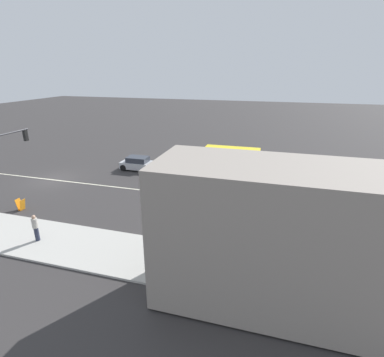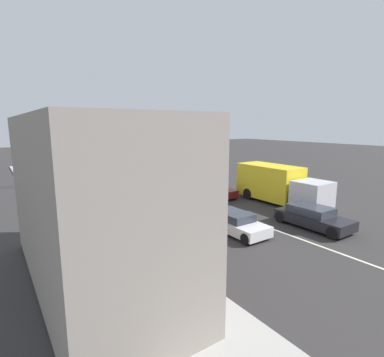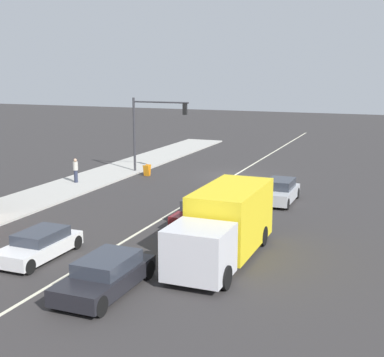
# 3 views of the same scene
# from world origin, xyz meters

# --- Properties ---
(ground_plane) EXTENTS (160.00, 160.00, 0.00)m
(ground_plane) POSITION_xyz_m (0.00, 18.00, 0.00)
(ground_plane) COLOR #333030
(lane_marking_center) EXTENTS (0.16, 60.00, 0.01)m
(lane_marking_center) POSITION_xyz_m (0.00, 0.00, 0.00)
(lane_marking_center) COLOR beige
(lane_marking_center) RESTS_ON ground
(traffic_signal_main) EXTENTS (4.59, 0.34, 5.60)m
(traffic_signal_main) POSITION_xyz_m (6.12, 1.30, 3.90)
(traffic_signal_main) COLOR #333338
(traffic_signal_main) RESTS_ON sidewalk_right
(pedestrian) EXTENTS (0.34, 0.34, 1.67)m
(pedestrian) POSITION_xyz_m (9.26, 6.76, 1.00)
(pedestrian) COLOR #282D42
(pedestrian) RESTS_ON sidewalk_right
(warning_aframe_sign) EXTENTS (0.45, 0.53, 0.84)m
(warning_aframe_sign) POSITION_xyz_m (5.99, 2.35, 0.43)
(warning_aframe_sign) COLOR orange
(warning_aframe_sign) RESTS_ON ground
(delivery_truck) EXTENTS (2.44, 7.50, 2.87)m
(delivery_truck) POSITION_xyz_m (-5.00, 16.94, 1.47)
(delivery_truck) COLOR silver
(delivery_truck) RESTS_ON ground
(van_white) EXTENTS (1.75, 4.02, 1.17)m
(van_white) POSITION_xyz_m (2.20, 19.89, 0.57)
(van_white) COLOR silver
(van_white) RESTS_ON ground
(sedan_dark) EXTENTS (1.91, 4.36, 1.27)m
(sedan_dark) POSITION_xyz_m (-2.20, 21.87, 0.62)
(sedan_dark) COLOR black
(sedan_dark) RESTS_ON ground
(sedan_silver) EXTENTS (1.72, 3.82, 1.38)m
(sedan_silver) POSITION_xyz_m (-5.00, 6.62, 0.65)
(sedan_silver) COLOR #B7BABF
(sedan_silver) RESTS_ON ground
(sedan_maroon) EXTENTS (1.83, 4.22, 1.32)m
(sedan_maroon) POSITION_xyz_m (-2.20, 12.39, 0.63)
(sedan_maroon) COLOR maroon
(sedan_maroon) RESTS_ON ground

